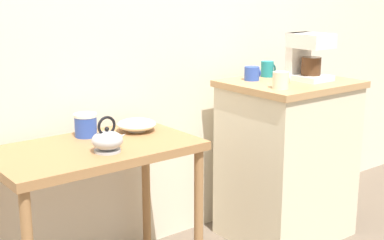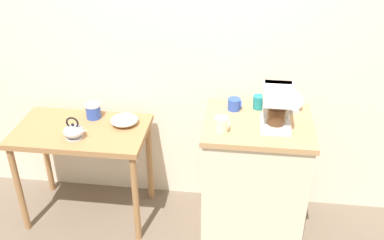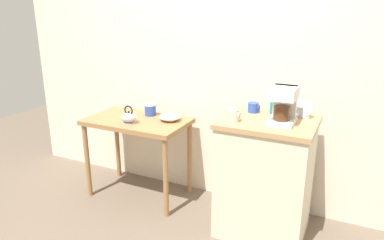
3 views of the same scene
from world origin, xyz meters
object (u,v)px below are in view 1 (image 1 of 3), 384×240
at_px(canister_enamel, 86,125).
at_px(mug_blue, 252,73).
at_px(bowl_stoneware, 137,125).
at_px(mug_dark_teal, 268,69).
at_px(teakettle, 108,140).
at_px(coffee_maker, 307,54).
at_px(mug_small_cream, 281,80).
at_px(table_clock, 294,63).

height_order(canister_enamel, mug_blue, mug_blue).
relative_size(bowl_stoneware, mug_dark_teal, 2.11).
relative_size(mug_blue, mug_dark_teal, 1.00).
distance_m(teakettle, coffee_maker, 1.32).
height_order(teakettle, canister_enamel, teakettle).
bearing_deg(mug_small_cream, coffee_maker, 18.66).
relative_size(bowl_stoneware, coffee_maker, 0.73).
relative_size(coffee_maker, mug_dark_teal, 2.88).
bearing_deg(canister_enamel, mug_blue, -4.64).
xyz_separation_m(canister_enamel, mug_blue, (0.99, -0.08, 0.16)).
relative_size(coffee_maker, table_clock, 1.86).
bearing_deg(table_clock, mug_blue, -176.56).
height_order(teakettle, table_clock, table_clock).
relative_size(teakettle, mug_small_cream, 1.84).
distance_m(canister_enamel, table_clock, 1.38).
xyz_separation_m(coffee_maker, mug_dark_teal, (-0.10, 0.21, -0.10)).
height_order(teakettle, mug_blue, mug_blue).
bearing_deg(teakettle, mug_blue, 10.85).
distance_m(canister_enamel, mug_blue, 1.01).
xyz_separation_m(mug_blue, table_clock, (0.37, 0.02, 0.02)).
height_order(canister_enamel, coffee_maker, coffee_maker).
height_order(coffee_maker, table_clock, coffee_maker).
distance_m(bowl_stoneware, canister_enamel, 0.25).
height_order(mug_blue, mug_small_cream, mug_small_cream).
distance_m(canister_enamel, mug_dark_teal, 1.16).
bearing_deg(mug_blue, bowl_stoneware, 178.72).
bearing_deg(canister_enamel, teakettle, -98.24).
bearing_deg(mug_blue, mug_small_cream, -103.11).
relative_size(bowl_stoneware, canister_enamel, 1.74).
bearing_deg(table_clock, mug_dark_teal, 176.49).
xyz_separation_m(mug_dark_teal, table_clock, (0.21, -0.01, 0.02)).
xyz_separation_m(bowl_stoneware, mug_small_cream, (0.69, -0.30, 0.19)).
xyz_separation_m(bowl_stoneware, coffee_maker, (1.01, -0.19, 0.28)).
bearing_deg(coffee_maker, table_clock, 58.88).
bearing_deg(table_clock, coffee_maker, -121.12).
bearing_deg(coffee_maker, mug_dark_teal, 115.60).
distance_m(coffee_maker, mug_small_cream, 0.35).
bearing_deg(mug_blue, table_clock, 3.44).
height_order(teakettle, coffee_maker, coffee_maker).
relative_size(mug_small_cream, mug_dark_teal, 0.99).
distance_m(bowl_stoneware, teakettle, 0.35).
height_order(teakettle, mug_dark_teal, mug_dark_teal).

